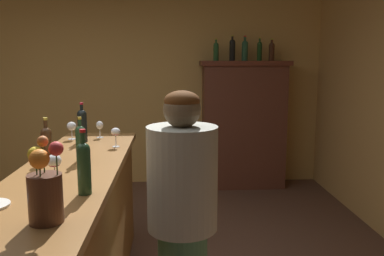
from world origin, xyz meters
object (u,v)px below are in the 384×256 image
at_px(display_bottle_midleft, 232,49).
at_px(wine_glass_spare, 72,127).
at_px(wine_bottle_syrah, 82,124).
at_px(bartender, 182,217).
at_px(wine_glass_front, 54,162).
at_px(flower_arrangement, 45,189).
at_px(display_cabinet, 244,122).
at_px(display_bottle_left, 216,51).
at_px(display_bottle_midright, 260,50).
at_px(display_bottle_center, 245,49).
at_px(display_bottle_right, 272,51).
at_px(wine_glass_mid, 116,133).
at_px(bar_counter, 74,240).
at_px(wine_glass_rear, 100,126).
at_px(wine_bottle_rose, 81,142).
at_px(wine_bottle_riesling, 84,165).
at_px(wine_bottle_malbec, 47,143).

bearing_deg(display_bottle_midleft, wine_glass_spare, -132.42).
xyz_separation_m(wine_bottle_syrah, bartender, (0.79, -1.25, -0.33)).
relative_size(wine_glass_front, flower_arrangement, 0.44).
height_order(display_cabinet, display_bottle_left, display_bottle_left).
xyz_separation_m(display_bottle_left, display_bottle_midright, (0.56, 0.00, 0.01)).
bearing_deg(wine_glass_spare, display_bottle_midleft, 47.58).
relative_size(display_bottle_left, bartender, 0.19).
distance_m(display_bottle_center, display_bottle_right, 0.35).
bearing_deg(display_bottle_midright, wine_glass_mid, -126.45).
bearing_deg(bartender, wine_glass_front, 8.43).
height_order(bar_counter, display_bottle_left, display_bottle_left).
bearing_deg(wine_glass_rear, display_bottle_center, 47.69).
xyz_separation_m(wine_bottle_rose, wine_glass_mid, (0.17, 0.45, -0.02)).
xyz_separation_m(bar_counter, wine_bottle_syrah, (-0.09, 0.82, 0.65)).
xyz_separation_m(wine_bottle_syrah, wine_glass_front, (0.09, -1.16, -0.03)).
distance_m(wine_bottle_rose, bartender, 0.94).
xyz_separation_m(display_bottle_center, display_bottle_right, (0.35, 0.00, -0.01)).
height_order(wine_bottle_syrah, wine_glass_rear, wine_bottle_syrah).
bearing_deg(wine_bottle_rose, wine_glass_spare, 107.38).
relative_size(display_bottle_midright, bartender, 0.20).
distance_m(wine_bottle_rose, display_bottle_right, 3.28).
bearing_deg(display_bottle_center, display_bottle_left, 180.00).
xyz_separation_m(wine_glass_front, wine_glass_mid, (0.21, 0.94, -0.00)).
xyz_separation_m(flower_arrangement, display_bottle_center, (1.48, 3.65, 0.66)).
distance_m(wine_glass_mid, display_bottle_center, 2.64).
bearing_deg(wine_bottle_rose, wine_bottle_syrah, 100.96).
distance_m(wine_bottle_syrah, display_bottle_center, 2.63).
height_order(display_cabinet, wine_glass_rear, display_cabinet).
height_order(flower_arrangement, bartender, bartender).
xyz_separation_m(display_cabinet, display_bottle_midleft, (-0.16, 0.00, 0.95)).
distance_m(wine_glass_front, wine_glass_rear, 1.34).
relative_size(wine_bottle_syrah, wine_bottle_riesling, 0.98).
relative_size(wine_bottle_rose, wine_glass_mid, 1.97).
distance_m(display_cabinet, flower_arrangement, 3.95).
bearing_deg(display_bottle_center, wine_glass_front, -117.52).
height_order(bar_counter, wine_glass_front, wine_glass_front).
bearing_deg(wine_glass_mid, wine_bottle_malbec, -130.70).
xyz_separation_m(display_bottle_left, display_bottle_right, (0.72, 0.00, 0.00)).
height_order(wine_bottle_malbec, display_bottle_left, display_bottle_left).
xyz_separation_m(bar_counter, flower_arrangement, (0.12, -0.92, 0.64)).
height_order(bar_counter, display_bottle_right, display_bottle_right).
distance_m(wine_glass_mid, wine_glass_rear, 0.44).
height_order(wine_bottle_malbec, wine_glass_front, wine_bottle_malbec).
xyz_separation_m(display_bottle_right, bartender, (-1.24, -3.17, -0.97)).
xyz_separation_m(bar_counter, wine_glass_front, (-0.00, -0.33, 0.61)).
height_order(wine_bottle_malbec, bartender, bartender).
height_order(wine_bottle_rose, wine_glass_front, wine_bottle_rose).
bearing_deg(wine_bottle_rose, display_cabinet, 58.86).
relative_size(wine_glass_rear, display_bottle_left, 0.51).
distance_m(wine_bottle_riesling, flower_arrangement, 0.38).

